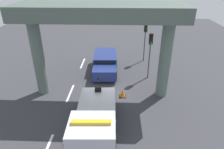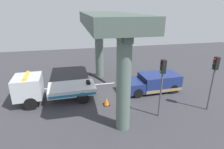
% 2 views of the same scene
% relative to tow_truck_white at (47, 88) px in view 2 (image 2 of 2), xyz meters
% --- Properties ---
extents(ground_plane, '(60.00, 40.00, 0.10)m').
position_rel_tow_truck_white_xyz_m(ground_plane, '(-4.89, -0.03, -1.25)').
color(ground_plane, '#38383D').
extents(lane_stripe_west, '(2.60, 0.16, 0.01)m').
position_rel_tow_truck_white_xyz_m(lane_stripe_west, '(-10.89, -2.60, -1.20)').
color(lane_stripe_west, silver).
rests_on(lane_stripe_west, ground).
extents(lane_stripe_mid, '(2.60, 0.16, 0.01)m').
position_rel_tow_truck_white_xyz_m(lane_stripe_mid, '(-4.89, -2.60, -1.20)').
color(lane_stripe_mid, silver).
rests_on(lane_stripe_mid, ground).
extents(lane_stripe_east, '(2.60, 0.16, 0.01)m').
position_rel_tow_truck_white_xyz_m(lane_stripe_east, '(1.11, -2.60, -1.20)').
color(lane_stripe_east, silver).
rests_on(lane_stripe_east, ground).
extents(tow_truck_white, '(7.29, 2.61, 2.46)m').
position_rel_tow_truck_white_xyz_m(tow_truck_white, '(0.00, 0.00, 0.00)').
color(tow_truck_white, silver).
rests_on(tow_truck_white, ground).
extents(towed_van_green, '(5.27, 2.38, 1.58)m').
position_rel_tow_truck_white_xyz_m(towed_van_green, '(-9.26, -0.03, -0.42)').
color(towed_van_green, navy).
rests_on(towed_van_green, ground).
extents(overpass_structure, '(3.60, 11.48, 6.92)m').
position_rel_tow_truck_white_xyz_m(overpass_structure, '(-5.02, -0.03, 4.59)').
color(overpass_structure, '#596B60').
rests_on(overpass_structure, ground).
extents(traffic_light_near, '(0.39, 0.32, 4.12)m').
position_rel_tow_truck_white_xyz_m(traffic_light_near, '(-11.88, 4.00, 1.81)').
color(traffic_light_near, '#515456').
rests_on(traffic_light_near, ground).
extents(traffic_light_far, '(0.39, 0.32, 4.16)m').
position_rel_tow_truck_white_xyz_m(traffic_light_far, '(-7.88, 4.00, 1.84)').
color(traffic_light_far, '#515456').
rests_on(traffic_light_far, ground).
extents(traffic_cone_orange, '(0.52, 0.52, 0.62)m').
position_rel_tow_truck_white_xyz_m(traffic_cone_orange, '(-4.55, 1.64, -0.91)').
color(traffic_cone_orange, orange).
rests_on(traffic_cone_orange, ground).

